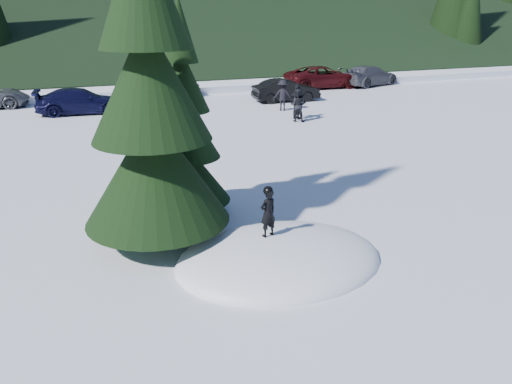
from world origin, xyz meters
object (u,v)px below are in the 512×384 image
object	(u,v)px
spruce_tall	(150,97)
car_3	(81,101)
adult_0	(298,105)
car_7	(369,76)
car_4	(164,86)
adult_2	(283,95)
car_6	(323,77)
adult_1	(297,102)
child_skier	(268,213)
car_5	(286,90)
spruce_short	(185,135)

from	to	relation	value
spruce_tall	car_3	bearing A→B (deg)	93.19
adult_0	car_7	size ratio (longest dim) A/B	0.33
car_3	car_4	bearing A→B (deg)	-54.79
adult_2	car_4	xyz separation A→B (m)	(-5.12, 5.79, -0.03)
car_6	car_7	xyz separation A→B (m)	(3.53, -0.22, -0.04)
adult_2	car_4	distance (m)	7.73
car_4	car_7	bearing A→B (deg)	-110.62
adult_1	car_7	xyz separation A→B (m)	(9.62, 8.56, -0.15)
child_skier	car_7	world-z (taller)	child_skier
car_5	car_6	world-z (taller)	car_6
adult_2	spruce_short	bearing A→B (deg)	81.80
car_6	child_skier	bearing A→B (deg)	151.06
adult_1	car_4	bearing A→B (deg)	4.82
adult_0	car_3	xyz separation A→B (m)	(-9.53, 5.70, -0.13)
spruce_short	car_7	bearing A→B (deg)	46.62
adult_0	spruce_short	bearing A→B (deg)	88.74
spruce_tall	car_5	xyz separation A→B (m)	(10.36, 16.09, -2.68)
car_3	car_6	xyz separation A→B (m)	(15.80, 3.55, 0.09)
spruce_short	car_4	bearing A→B (deg)	80.72
spruce_short	car_5	world-z (taller)	spruce_short
adult_1	adult_2	size ratio (longest dim) A/B	1.06
spruce_tall	adult_1	xyz separation A→B (m)	(8.80, 11.27, -2.48)
adult_2	spruce_tall	bearing A→B (deg)	81.58
car_3	spruce_short	bearing A→B (deg)	-168.18
adult_2	car_5	size ratio (longest dim) A/B	0.41
spruce_short	child_skier	size ratio (longest dim) A/B	5.13
spruce_tall	car_5	size ratio (longest dim) A/B	2.23
adult_1	adult_2	bearing A→B (deg)	-32.32
adult_2	car_6	size ratio (longest dim) A/B	0.30
adult_2	car_5	distance (m)	2.83
adult_0	car_7	xyz separation A→B (m)	(9.81, 9.02, -0.09)
adult_0	car_3	size ratio (longest dim) A/B	0.35
spruce_tall	spruce_short	xyz separation A→B (m)	(1.00, 1.40, -1.22)
adult_0	adult_2	xyz separation A→B (m)	(0.44, 2.78, 0.02)
adult_0	adult_2	size ratio (longest dim) A/B	0.97
adult_1	child_skier	bearing A→B (deg)	126.00
adult_2	car_4	bearing A→B (deg)	-23.30
adult_0	car_5	size ratio (longest dim) A/B	0.40
adult_1	car_6	size ratio (longest dim) A/B	0.32
child_skier	car_3	world-z (taller)	child_skier
child_skier	car_6	distance (m)	25.10
adult_0	adult_2	distance (m)	2.81
spruce_short	adult_2	distance (m)	14.66
spruce_short	car_4	distance (m)	18.27
car_3	car_5	size ratio (longest dim) A/B	1.14
child_skier	car_7	size ratio (longest dim) A/B	0.22
car_3	spruce_tall	bearing A→B (deg)	-172.23
car_4	car_6	bearing A→B (deg)	-108.90
spruce_short	child_skier	distance (m)	3.28
spruce_short	adult_2	xyz separation A→B (m)	(8.05, 12.19, -1.31)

